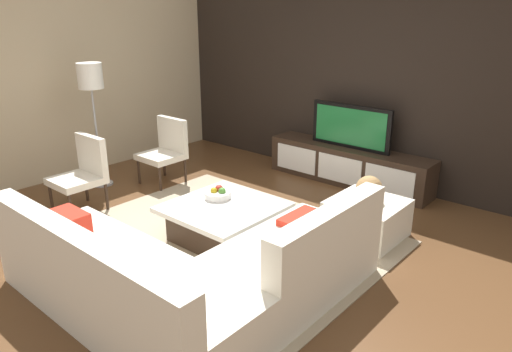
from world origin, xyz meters
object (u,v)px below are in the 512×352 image
floor_lamp (91,84)px  decorative_ball (369,189)px  media_console (348,165)px  coffee_table (224,221)px  ottoman (366,219)px  sectional_couch (189,274)px  accent_chair_near (83,170)px  television (351,127)px  accent_chair_far (166,147)px  fruit_bowl (218,194)px

floor_lamp → decorative_ball: bearing=15.1°
media_console → coffee_table: bearing=-92.5°
coffee_table → ottoman: 1.47m
sectional_couch → accent_chair_near: size_ratio=2.75×
sectional_couch → floor_lamp: (-2.98, 1.07, 1.06)m
floor_lamp → sectional_couch: bearing=-19.8°
coffee_table → accent_chair_near: size_ratio=1.21×
floor_lamp → ottoman: bearing=15.1°
ottoman → media_console: bearing=127.1°
television → accent_chair_near: size_ratio=1.32×
ottoman → accent_chair_near: bearing=-152.4°
coffee_table → floor_lamp: 2.64m
television → ottoman: television is taller
accent_chair_near → ottoman: bearing=28.5°
television → floor_lamp: size_ratio=0.71×
floor_lamp → ottoman: size_ratio=2.31×
television → accent_chair_far: bearing=-140.7°
fruit_bowl → coffee_table: bearing=-29.8°
television → ottoman: 1.72m
media_console → ottoman: size_ratio=3.28×
sectional_couch → accent_chair_far: bearing=144.1°
accent_chair_near → ottoman: 3.25m
coffee_table → media_console: bearing=87.5°
sectional_couch → accent_chair_near: (-2.39, 0.51, 0.20)m
television → floor_lamp: 3.38m
ottoman → fruit_bowl: size_ratio=2.50×
floor_lamp → decorative_ball: 3.67m
accent_chair_far → media_console: bearing=39.4°
media_console → decorative_ball: (0.98, -1.29, 0.28)m
accent_chair_far → ottoman: bearing=5.4°
floor_lamp → ottoman: (3.46, 0.94, -1.15)m
sectional_couch → media_console: bearing=98.7°
fruit_bowl → accent_chair_far: bearing=158.6°
media_console → coffee_table: (-0.10, -2.30, -0.05)m
accent_chair_far → decorative_ball: bearing=5.4°
accent_chair_far → floor_lamp: bearing=-131.0°
television → decorative_ball: 1.64m
coffee_table → floor_lamp: floor_lamp is taller
floor_lamp → coffee_table: bearing=-1.7°
sectional_couch → fruit_bowl: size_ratio=8.54×
sectional_couch → ottoman: 2.06m
media_console → ottoman: media_console is taller
media_console → accent_chair_far: (-1.90, -1.56, 0.24)m
media_console → sectional_couch: 3.33m
accent_chair_near → fruit_bowl: (1.61, 0.59, -0.06)m
accent_chair_near → ottoman: (2.86, 1.50, -0.29)m
coffee_table → decorative_ball: decorative_ball is taller
accent_chair_near → decorative_ball: bearing=28.5°
coffee_table → fruit_bowl: 0.30m
sectional_couch → accent_chair_far: (-2.40, 1.74, 0.20)m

